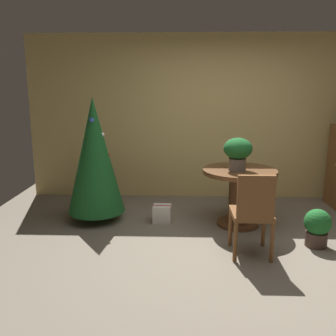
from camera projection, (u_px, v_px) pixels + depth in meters
ground_plane at (230, 254)px, 3.98m from camera, size 6.60×6.60×0.00m
back_wall_panel at (216, 118)px, 5.85m from camera, size 6.00×0.10×2.60m
round_dining_table at (239, 189)px, 4.72m from camera, size 0.95×0.95×0.75m
flower_vase at (238, 151)px, 4.56m from camera, size 0.36×0.36×0.42m
wooden_chair_near at (253, 211)px, 3.80m from camera, size 0.42×0.45×0.93m
holiday_tree at (95, 156)px, 4.82m from camera, size 0.76×0.76×1.66m
gift_box_cream at (162, 214)px, 4.90m from camera, size 0.25×0.22×0.23m
potted_plant at (317, 227)px, 4.12m from camera, size 0.30×0.30×0.44m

